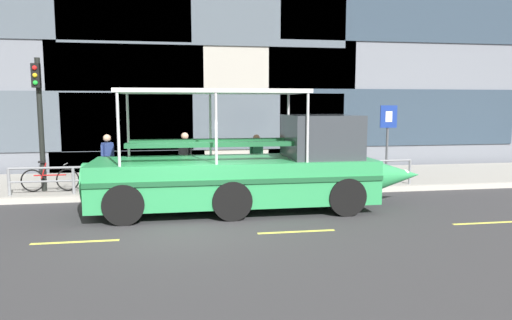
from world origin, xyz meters
The scene contains 13 objects.
ground_plane centered at (0.00, 0.00, 0.00)m, with size 120.00×120.00×0.00m, color #333335.
sidewalk centered at (0.00, 5.60, 0.09)m, with size 32.00×4.80×0.18m, color #99968E.
curb_edge centered at (0.00, 3.11, 0.09)m, with size 32.00×0.18×0.18m, color #B2ADA3.
lane_centreline centered at (0.00, -1.11, 0.00)m, with size 25.80×0.12×0.01m.
curb_guardrail centered at (1.17, 3.45, 0.75)m, with size 12.85×0.09×0.85m.
traffic_light_pole centered at (-4.41, 4.04, 2.67)m, with size 0.24×0.46×4.11m.
parking_sign centered at (6.86, 3.80, 1.99)m, with size 0.60×0.12×2.66m.
leaned_bicycle centered at (-4.20, 3.99, 0.56)m, with size 1.74×0.46×0.96m.
duck_tour_boat centered at (1.83, 1.28, 1.09)m, with size 9.35×2.49×3.27m.
pedestrian_near_bow centered at (4.76, 4.76, 1.11)m, with size 0.33×0.34×1.54m.
pedestrian_mid_left centered at (2.34, 4.06, 1.21)m, with size 0.48×0.27×1.70m.
pedestrian_mid_right centered at (-0.02, 4.45, 1.25)m, with size 0.44×0.34×1.77m.
pedestrian_near_stern centered at (-2.49, 4.31, 1.23)m, with size 0.37×0.39×1.74m.
Camera 1 is at (-0.18, -11.02, 2.90)m, focal length 32.31 mm.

